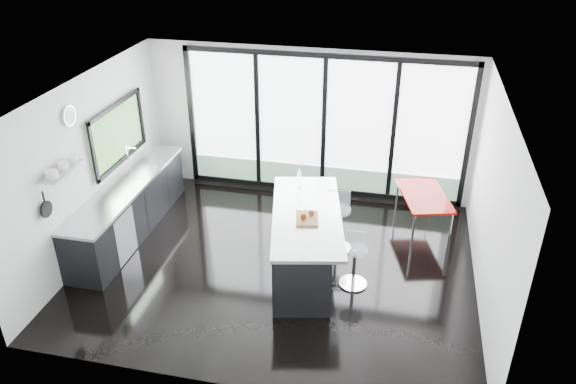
% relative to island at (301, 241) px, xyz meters
% --- Properties ---
extents(floor, '(6.00, 5.00, 0.00)m').
position_rel_island_xyz_m(floor, '(-0.37, -0.00, -0.50)').
color(floor, black).
rests_on(floor, ground).
extents(ceiling, '(6.00, 5.00, 0.00)m').
position_rel_island_xyz_m(ceiling, '(-0.37, -0.00, 2.30)').
color(ceiling, white).
rests_on(ceiling, wall_back).
extents(wall_back, '(6.00, 0.09, 2.80)m').
position_rel_island_xyz_m(wall_back, '(-0.10, 2.47, 0.77)').
color(wall_back, silver).
rests_on(wall_back, ground).
extents(wall_front, '(6.00, 0.00, 2.80)m').
position_rel_island_xyz_m(wall_front, '(-0.37, -2.50, 0.90)').
color(wall_front, silver).
rests_on(wall_front, ground).
extents(wall_left, '(0.26, 5.00, 2.80)m').
position_rel_island_xyz_m(wall_left, '(-3.34, 0.27, 1.06)').
color(wall_left, silver).
rests_on(wall_left, ground).
extents(wall_right, '(0.00, 5.00, 2.80)m').
position_rel_island_xyz_m(wall_right, '(2.63, -0.00, 0.90)').
color(wall_right, silver).
rests_on(wall_right, ground).
extents(counter_cabinets, '(0.69, 3.24, 1.36)m').
position_rel_island_xyz_m(counter_cabinets, '(-3.04, 0.40, -0.03)').
color(counter_cabinets, black).
rests_on(counter_cabinets, floor).
extents(island, '(1.48, 2.55, 1.27)m').
position_rel_island_xyz_m(island, '(0.00, 0.00, 0.00)').
color(island, black).
rests_on(island, floor).
extents(bar_stool_near, '(0.45, 0.45, 0.65)m').
position_rel_island_xyz_m(bar_stool_near, '(0.84, -0.25, -0.17)').
color(bar_stool_near, silver).
rests_on(bar_stool_near, floor).
extents(bar_stool_far, '(0.51, 0.51, 0.76)m').
position_rel_island_xyz_m(bar_stool_far, '(0.46, 0.65, -0.12)').
color(bar_stool_far, silver).
rests_on(bar_stool_far, floor).
extents(red_table, '(1.02, 1.39, 0.67)m').
position_rel_island_xyz_m(red_table, '(1.81, 1.56, -0.16)').
color(red_table, '#870901').
rests_on(red_table, floor).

